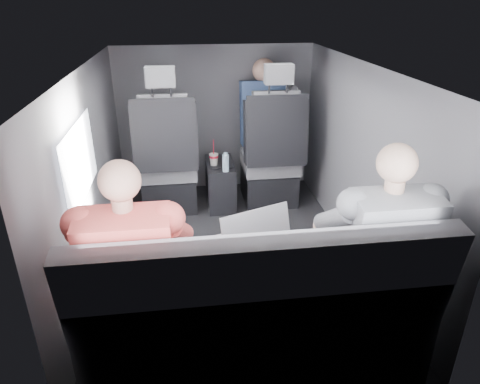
{
  "coord_description": "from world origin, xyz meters",
  "views": [
    {
      "loc": [
        -0.29,
        -2.63,
        1.75
      ],
      "look_at": [
        0.05,
        -0.05,
        0.54
      ],
      "focal_mm": 32.0,
      "sensor_mm": 36.0,
      "label": 1
    }
  ],
  "objects": [
    {
      "name": "floor",
      "position": [
        0.0,
        0.0,
        0.0
      ],
      "size": [
        2.6,
        2.6,
        0.0
      ],
      "primitive_type": "plane",
      "color": "black",
      "rests_on": "ground"
    },
    {
      "name": "ceiling",
      "position": [
        0.0,
        0.0,
        1.35
      ],
      "size": [
        2.6,
        2.6,
        0.0
      ],
      "primitive_type": "plane",
      "rotation": [
        3.14,
        0.0,
        0.0
      ],
      "color": "#B2B2AD",
      "rests_on": "panel_back"
    },
    {
      "name": "panel_left",
      "position": [
        -0.9,
        0.0,
        0.68
      ],
      "size": [
        0.02,
        2.6,
        1.35
      ],
      "primitive_type": "cube",
      "color": "#56565B",
      "rests_on": "floor"
    },
    {
      "name": "panel_right",
      "position": [
        0.9,
        0.0,
        0.68
      ],
      "size": [
        0.02,
        2.6,
        1.35
      ],
      "primitive_type": "cube",
      "color": "#56565B",
      "rests_on": "floor"
    },
    {
      "name": "panel_front",
      "position": [
        0.0,
        1.3,
        0.68
      ],
      "size": [
        1.8,
        0.02,
        1.35
      ],
      "primitive_type": "cube",
      "color": "#56565B",
      "rests_on": "floor"
    },
    {
      "name": "panel_back",
      "position": [
        0.0,
        -1.3,
        0.68
      ],
      "size": [
        1.8,
        0.02,
        1.35
      ],
      "primitive_type": "cube",
      "color": "#56565B",
      "rests_on": "floor"
    },
    {
      "name": "side_window",
      "position": [
        -0.88,
        -0.3,
        0.9
      ],
      "size": [
        0.02,
        0.75,
        0.42
      ],
      "primitive_type": "cube",
      "color": "white",
      "rests_on": "panel_left"
    },
    {
      "name": "seatbelt",
      "position": [
        0.45,
        0.67,
        0.8
      ],
      "size": [
        0.35,
        0.11,
        0.59
      ],
      "primitive_type": "cube",
      "rotation": [
        -0.14,
        0.49,
        0.0
      ],
      "color": "black",
      "rests_on": "front_seat_right"
    },
    {
      "name": "front_seat_left",
      "position": [
        -0.45,
        0.84,
        0.4
      ],
      "size": [
        0.52,
        0.58,
        1.26
      ],
      "color": "black",
      "rests_on": "floor"
    },
    {
      "name": "front_seat_right",
      "position": [
        0.45,
        0.84,
        0.4
      ],
      "size": [
        0.52,
        0.58,
        1.26
      ],
      "color": "black",
      "rests_on": "floor"
    },
    {
      "name": "center_console",
      "position": [
        0.0,
        0.88,
        0.2
      ],
      "size": [
        0.24,
        0.48,
        0.41
      ],
      "color": "black",
      "rests_on": "floor"
    },
    {
      "name": "rear_bench",
      "position": [
        0.0,
        -1.06,
        0.31
      ],
      "size": [
        1.6,
        0.57,
        0.92
      ],
      "color": "slate",
      "rests_on": "floor"
    },
    {
      "name": "soda_cup",
      "position": [
        -0.06,
        0.82,
        0.46
      ],
      "size": [
        0.08,
        0.08,
        0.24
      ],
      "color": "white",
      "rests_on": "center_console"
    },
    {
      "name": "water_bottle",
      "position": [
        0.03,
        0.68,
        0.48
      ],
      "size": [
        0.06,
        0.06,
        0.16
      ],
      "color": "#A5CEE0",
      "rests_on": "center_console"
    },
    {
      "name": "laptop_white",
      "position": [
        -0.52,
        -0.77,
        0.63
      ],
      "size": [
        0.34,
        0.33,
        0.24
      ],
      "color": "silver",
      "rests_on": "passenger_rear_left"
    },
    {
      "name": "laptop_silver",
      "position": [
        0.02,
        -0.81,
        0.64
      ],
      "size": [
        0.43,
        0.44,
        0.26
      ],
      "color": "silver",
      "rests_on": "rear_bench"
    },
    {
      "name": "laptop_black",
      "position": [
        0.59,
        -0.82,
        0.63
      ],
      "size": [
        0.32,
        0.29,
        0.23
      ],
      "color": "black",
      "rests_on": "passenger_rear_right"
    },
    {
      "name": "passenger_rear_left",
      "position": [
        -0.55,
        -0.97,
        0.61
      ],
      "size": [
        0.47,
        0.6,
        1.18
      ],
      "color": "#303135",
      "rests_on": "rear_bench"
    },
    {
      "name": "passenger_rear_right",
      "position": [
        0.57,
        -0.97,
        0.62
      ],
      "size": [
        0.48,
        0.61,
        1.19
      ],
      "color": "#314A6E",
      "rests_on": "rear_bench"
    },
    {
      "name": "passenger_front_right",
      "position": [
        0.42,
        1.1,
        0.75
      ],
      "size": [
        0.4,
        0.4,
        0.82
      ],
      "color": "#314A6E",
      "rests_on": "front_seat_right"
    }
  ]
}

